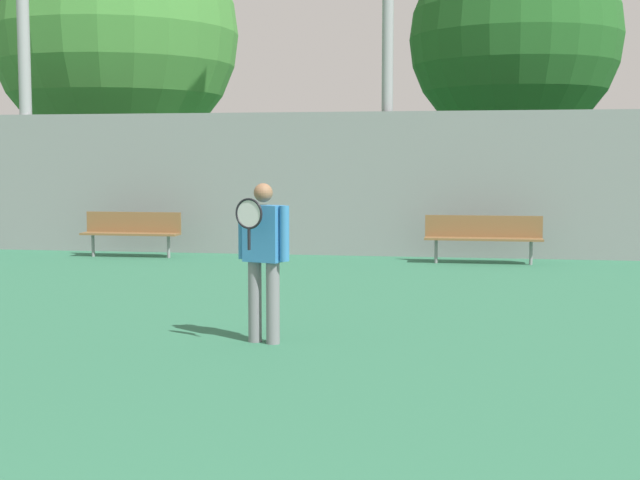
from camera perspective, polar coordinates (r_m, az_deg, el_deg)
tennis_player at (r=9.18m, az=-3.66°, el=-0.81°), size 0.57×0.48×1.66m
bench_adjacent_court at (r=16.58m, az=10.41°, el=0.41°), size 2.13×0.40×0.88m
bench_by_gate at (r=17.81m, az=-11.95°, el=0.70°), size 1.94×0.40×0.88m
back_fence at (r=17.52m, az=5.27°, el=3.57°), size 32.69×0.06×2.84m
tree_green_broad at (r=22.37m, az=12.37°, el=12.47°), size 5.05×5.05×7.33m
tree_dark_dense at (r=24.09m, az=-12.95°, el=12.71°), size 6.30×6.30×8.28m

